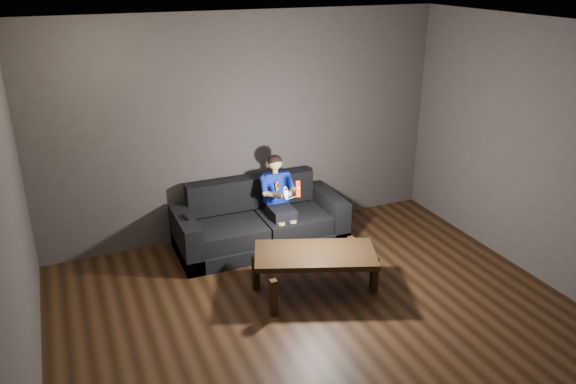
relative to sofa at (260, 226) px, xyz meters
name	(u,v)px	position (x,y,z in m)	size (l,w,h in m)	color
floor	(339,340)	(0.01, -2.04, -0.25)	(5.00, 5.00, 0.00)	black
back_wall	(246,128)	(0.01, 0.46, 1.10)	(5.00, 0.04, 2.70)	#3D3735
left_wall	(9,264)	(-2.49, -2.04, 1.10)	(0.04, 5.00, 2.70)	#3D3735
right_wall	(570,165)	(2.51, -2.04, 1.10)	(0.04, 5.00, 2.70)	#3D3735
ceiling	(352,34)	(0.01, -2.04, 2.45)	(5.00, 5.00, 0.02)	silver
sofa	(260,226)	(0.00, 0.00, 0.00)	(2.00, 0.86, 0.77)	black
child	(278,194)	(0.23, -0.05, 0.40)	(0.41, 0.50, 1.01)	black
wii_remote_red	(298,189)	(0.30, -0.44, 0.60)	(0.06, 0.08, 0.19)	red
nunchuk_white	(286,193)	(0.16, -0.44, 0.57)	(0.07, 0.10, 0.16)	white
wii_remote_black	(185,217)	(-0.90, -0.07, 0.31)	(0.03, 0.14, 0.03)	black
coffee_table	(315,258)	(0.17, -1.19, 0.14)	(1.37, 1.01, 0.45)	black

